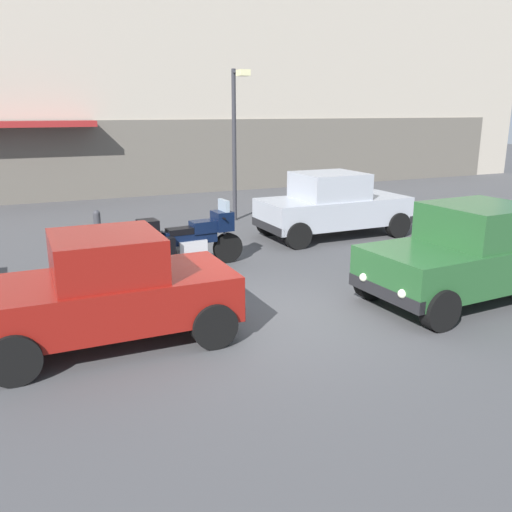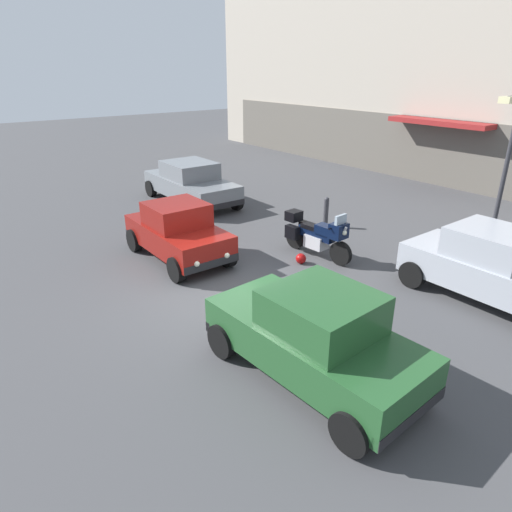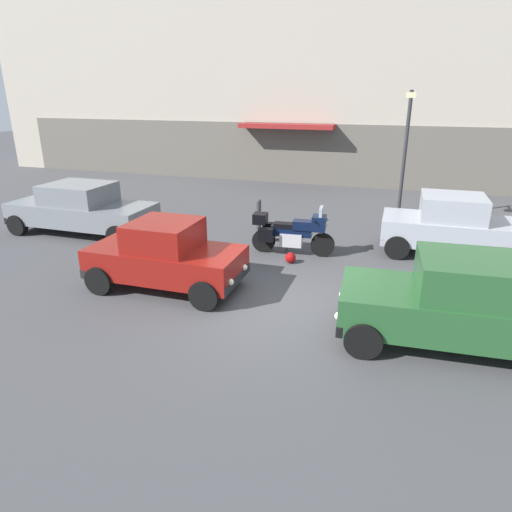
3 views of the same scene
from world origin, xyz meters
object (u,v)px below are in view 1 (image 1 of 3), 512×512
at_px(helmet, 209,269).
at_px(bollard_curbside, 98,231).
at_px(motorcycle, 190,238).
at_px(car_wagon_end, 473,254).
at_px(car_hatchback_near, 332,205).
at_px(car_compact_side, 109,290).
at_px(streetlamp_curbside, 236,129).

relative_size(helmet, bollard_curbside, 0.28).
distance_m(motorcycle, car_wagon_end, 5.37).
bearing_deg(car_hatchback_near, bollard_curbside, 172.75).
relative_size(helmet, car_compact_side, 0.08).
distance_m(motorcycle, car_compact_side, 3.76).
xyz_separation_m(motorcycle, car_wagon_end, (3.81, -3.77, 0.19)).
relative_size(car_wagon_end, streetlamp_curbside, 0.93).
bearing_deg(streetlamp_curbside, car_compact_side, -123.77).
bearing_deg(helmet, car_wagon_end, -40.11).
relative_size(car_compact_side, streetlamp_curbside, 0.82).
distance_m(car_hatchback_near, car_wagon_end, 5.05).
bearing_deg(bollard_curbside, car_hatchback_near, -6.79).
height_order(helmet, bollard_curbside, bollard_curbside).
distance_m(car_wagon_end, bollard_curbside, 7.85).
xyz_separation_m(car_hatchback_near, car_compact_side, (-6.29, -4.37, -0.04)).
bearing_deg(motorcycle, car_wagon_end, -49.37).
bearing_deg(car_compact_side, bollard_curbside, 83.48).
bearing_deg(car_hatchback_near, car_wagon_end, -94.56).
height_order(motorcycle, car_wagon_end, car_wagon_end).
bearing_deg(car_compact_side, car_wagon_end, -6.64).
distance_m(car_hatchback_near, car_compact_side, 7.66).
distance_m(car_wagon_end, streetlamp_curbside, 8.15).
xyz_separation_m(motorcycle, car_hatchback_near, (4.17, 1.27, 0.19)).
distance_m(motorcycle, car_hatchback_near, 4.37).
xyz_separation_m(motorcycle, streetlamp_curbside, (2.70, 4.10, 2.01)).
relative_size(helmet, car_wagon_end, 0.07).
bearing_deg(streetlamp_curbside, car_hatchback_near, -62.46).
height_order(car_compact_side, car_wagon_end, car_wagon_end).
relative_size(car_hatchback_near, streetlamp_curbside, 0.91).
distance_m(motorcycle, bollard_curbside, 2.49).
bearing_deg(streetlamp_curbside, car_wagon_end, -81.93).
relative_size(motorcycle, car_wagon_end, 0.57).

